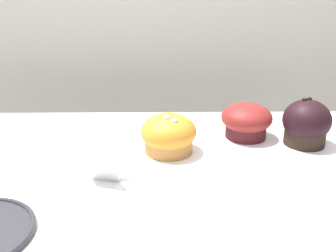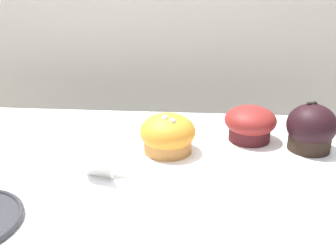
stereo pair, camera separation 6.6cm
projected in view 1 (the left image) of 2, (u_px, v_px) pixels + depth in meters
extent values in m
cube|color=beige|center=(143.00, 80.00, 1.21)|extent=(3.20, 0.10, 1.80)
cylinder|color=#4A191D|center=(246.00, 127.00, 0.80)|extent=(0.08, 0.08, 0.04)
ellipsoid|color=maroon|center=(247.00, 118.00, 0.79)|extent=(0.10, 0.10, 0.06)
cylinder|color=#C3803E|center=(169.00, 142.00, 0.73)|extent=(0.09, 0.09, 0.04)
ellipsoid|color=orange|center=(169.00, 132.00, 0.73)|extent=(0.10, 0.10, 0.07)
sphere|color=white|center=(175.00, 121.00, 0.70)|extent=(0.01, 0.01, 0.01)
sphere|color=white|center=(167.00, 118.00, 0.70)|extent=(0.01, 0.01, 0.01)
sphere|color=white|center=(152.00, 116.00, 0.73)|extent=(0.01, 0.01, 0.01)
cylinder|color=black|center=(305.00, 132.00, 0.77)|extent=(0.08, 0.08, 0.05)
ellipsoid|color=black|center=(307.00, 120.00, 0.76)|extent=(0.09, 0.09, 0.08)
sphere|color=black|center=(304.00, 100.00, 0.75)|extent=(0.01, 0.01, 0.01)
sphere|color=black|center=(309.00, 99.00, 0.75)|extent=(0.01, 0.01, 0.01)
cube|color=white|center=(107.00, 160.00, 0.64)|extent=(0.05, 0.03, 0.06)
cube|color=silver|center=(102.00, 166.00, 0.62)|extent=(0.05, 0.03, 0.06)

